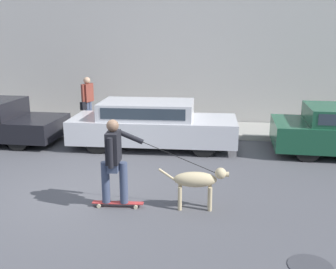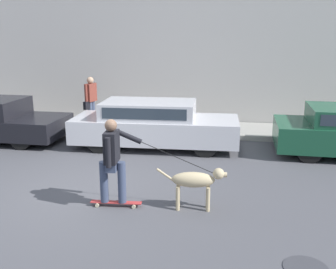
{
  "view_description": "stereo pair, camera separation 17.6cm",
  "coord_description": "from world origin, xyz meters",
  "px_view_note": "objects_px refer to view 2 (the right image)",
  "views": [
    {
      "loc": [
        2.48,
        -6.92,
        3.04
      ],
      "look_at": [
        1.4,
        1.13,
        0.95
      ],
      "focal_mm": 42.0,
      "sensor_mm": 36.0,
      "label": 1
    },
    {
      "loc": [
        2.65,
        -6.9,
        3.04
      ],
      "look_at": [
        1.4,
        1.13,
        0.95
      ],
      "focal_mm": 42.0,
      "sensor_mm": 36.0,
      "label": 2
    }
  ],
  "objects_px": {
    "parked_car_1": "(154,124)",
    "dog": "(196,181)",
    "skateboarder": "(113,158)",
    "pedestrian_with_bag": "(91,99)"
  },
  "relations": [
    {
      "from": "skateboarder",
      "to": "pedestrian_with_bag",
      "type": "distance_m",
      "value": 6.09
    },
    {
      "from": "parked_car_1",
      "to": "skateboarder",
      "type": "bearing_deg",
      "value": -91.47
    },
    {
      "from": "skateboarder",
      "to": "pedestrian_with_bag",
      "type": "height_order",
      "value": "pedestrian_with_bag"
    },
    {
      "from": "parked_car_1",
      "to": "skateboarder",
      "type": "xyz_separation_m",
      "value": [
        0.01,
        -3.91,
        0.28
      ]
    },
    {
      "from": "dog",
      "to": "pedestrian_with_bag",
      "type": "distance_m",
      "value": 6.72
    },
    {
      "from": "parked_car_1",
      "to": "skateboarder",
      "type": "relative_size",
      "value": 1.97
    },
    {
      "from": "parked_car_1",
      "to": "dog",
      "type": "xyz_separation_m",
      "value": [
        1.48,
        -3.8,
        -0.11
      ]
    },
    {
      "from": "parked_car_1",
      "to": "dog",
      "type": "distance_m",
      "value": 4.08
    },
    {
      "from": "skateboarder",
      "to": "dog",
      "type": "bearing_deg",
      "value": 0.81
    },
    {
      "from": "parked_car_1",
      "to": "dog",
      "type": "bearing_deg",
      "value": -70.38
    }
  ]
}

